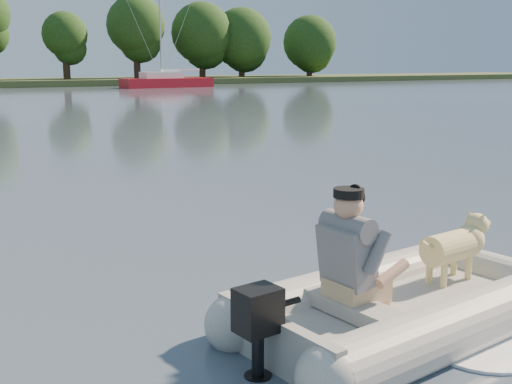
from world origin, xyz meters
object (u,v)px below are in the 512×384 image
sailboat (166,82)px  dinghy (410,258)px  dog (450,252)px  man (349,251)px

sailboat → dinghy: bearing=-112.2°
dinghy → dog: size_ratio=4.95×
dog → sailboat: size_ratio=0.08×
dinghy → dog: (0.65, 0.15, -0.08)m
dog → sailboat: bearing=63.8°
dinghy → sailboat: bearing=63.2°
dog → dinghy: bearing=-175.4°
sailboat → dog: bearing=-111.6°
dinghy → man: man is taller
man → sailboat: (17.99, 51.36, -0.30)m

